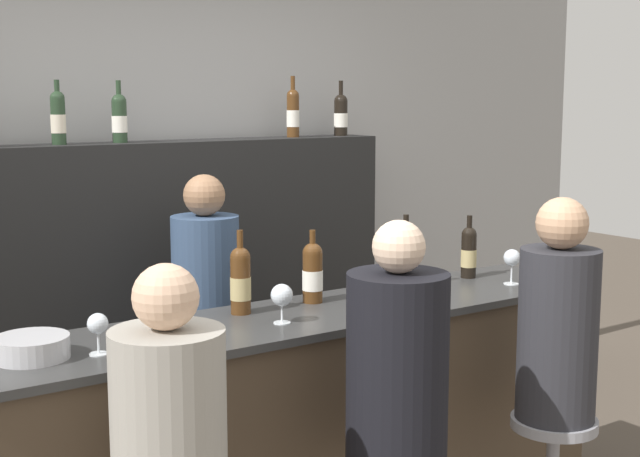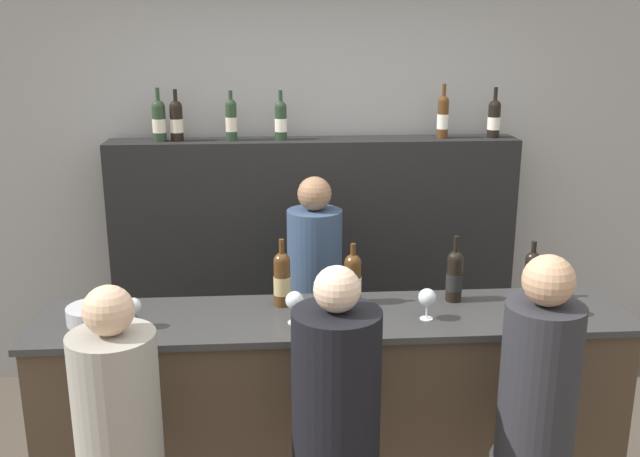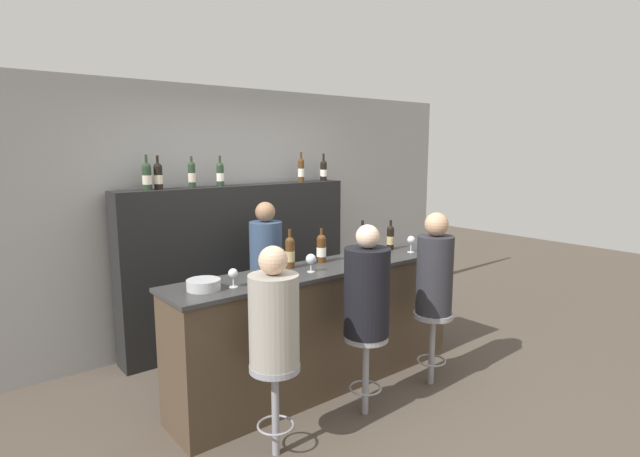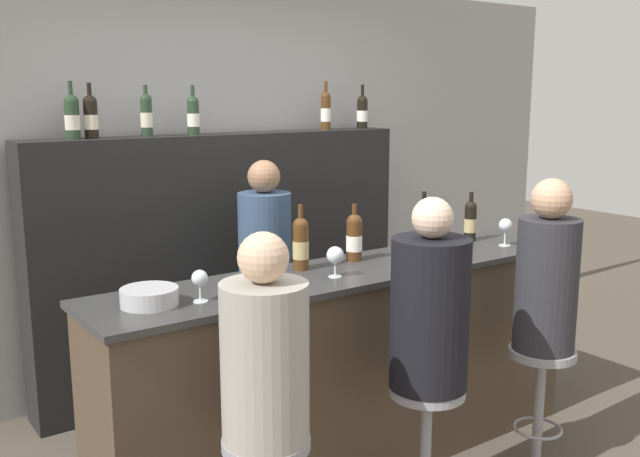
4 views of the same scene
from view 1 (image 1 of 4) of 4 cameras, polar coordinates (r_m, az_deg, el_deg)
The scene contains 21 objects.
wall_back at distance 4.70m, azimuth -11.32°, elevation 1.71°, with size 6.40×0.05×2.60m.
bar_counter at distance 3.55m, azimuth -0.61°, elevation -13.45°, with size 2.66×0.54×1.03m.
back_bar_cabinet at distance 4.58m, azimuth -10.02°, elevation -4.67°, with size 2.49×0.28×1.62m.
wine_bottle_counter_0 at distance 3.36m, azimuth -5.11°, elevation -3.28°, with size 0.08×0.08×0.32m.
wine_bottle_counter_1 at distance 3.53m, azimuth -0.48°, elevation -2.81°, with size 0.08×0.08×0.29m.
wine_bottle_counter_2 at distance 3.81m, azimuth 5.50°, elevation -1.94°, with size 0.08×0.08×0.32m.
wine_bottle_counter_3 at distance 4.06m, azimuth 9.50°, elevation -1.47°, with size 0.07×0.07×0.28m.
wine_bottle_backbar_2 at distance 4.28m, azimuth -16.42°, elevation 6.85°, with size 0.07×0.07×0.30m.
wine_bottle_backbar_3 at distance 4.38m, azimuth -12.72°, elevation 6.94°, with size 0.07×0.07×0.30m.
wine_bottle_backbar_4 at distance 4.84m, azimuth -1.74°, elevation 7.43°, with size 0.07×0.07×0.33m.
wine_bottle_backbar_5 at distance 5.02m, azimuth 1.34°, elevation 7.31°, with size 0.08×0.08×0.31m.
wine_glass_0 at distance 2.91m, azimuth -14.04°, elevation -6.03°, with size 0.07×0.07×0.13m.
wine_glass_1 at distance 3.21m, azimuth -2.46°, elevation -4.33°, with size 0.08×0.08×0.14m.
wine_glass_2 at distance 3.55m, azimuth 5.53°, elevation -3.15°, with size 0.08×0.08×0.14m.
wine_glass_3 at distance 3.95m, azimuth 12.19°, elevation -1.91°, with size 0.07×0.07×0.15m.
metal_bowl at distance 2.94m, azimuth -17.97°, elevation -7.26°, with size 0.23×0.23×0.07m.
guest_seated_left at distance 2.54m, azimuth -9.65°, elevation -12.06°, with size 0.32×0.32×0.77m.
guest_seated_middle at distance 2.94m, azimuth 4.97°, elevation -8.58°, with size 0.34×0.34×0.82m.
bar_stool_right at distance 3.63m, azimuth 14.67°, elevation -13.80°, with size 0.33×0.33×0.63m.
guest_seated_right at distance 3.47m, azimuth 15.00°, elevation -5.83°, with size 0.30×0.30×0.85m.
bartender at distance 4.12m, azimuth -7.23°, elevation -7.74°, with size 0.31×0.31×1.50m.
Camera 1 is at (-1.84, -2.48, 1.85)m, focal length 50.00 mm.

